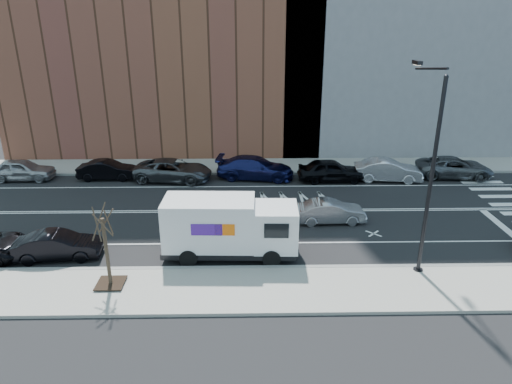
{
  "coord_description": "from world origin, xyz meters",
  "views": [
    {
      "loc": [
        -0.91,
        -25.8,
        11.2
      ],
      "look_at": [
        -0.44,
        -0.41,
        1.4
      ],
      "focal_mm": 32.0,
      "sensor_mm": 36.0,
      "label": 1
    }
  ],
  "objects_px": {
    "fedex_van": "(229,227)",
    "far_parked_a": "(22,170)",
    "far_parked_b": "(108,170)",
    "driving_sedan": "(330,211)"
  },
  "relations": [
    {
      "from": "fedex_van",
      "to": "far_parked_a",
      "type": "distance_m",
      "value": 19.41
    },
    {
      "from": "fedex_van",
      "to": "far_parked_b",
      "type": "distance_m",
      "value": 15.0
    },
    {
      "from": "fedex_van",
      "to": "far_parked_a",
      "type": "bearing_deg",
      "value": 144.88
    },
    {
      "from": "far_parked_a",
      "to": "far_parked_b",
      "type": "distance_m",
      "value": 6.18
    },
    {
      "from": "fedex_van",
      "to": "far_parked_a",
      "type": "height_order",
      "value": "fedex_van"
    },
    {
      "from": "far_parked_b",
      "to": "driving_sedan",
      "type": "xyz_separation_m",
      "value": [
        15.05,
        -7.79,
        -0.04
      ]
    },
    {
      "from": "far_parked_a",
      "to": "far_parked_b",
      "type": "bearing_deg",
      "value": -90.36
    },
    {
      "from": "fedex_van",
      "to": "driving_sedan",
      "type": "relative_size",
      "value": 1.67
    },
    {
      "from": "fedex_van",
      "to": "far_parked_a",
      "type": "relative_size",
      "value": 1.47
    },
    {
      "from": "far_parked_b",
      "to": "far_parked_a",
      "type": "bearing_deg",
      "value": 90.48
    }
  ]
}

